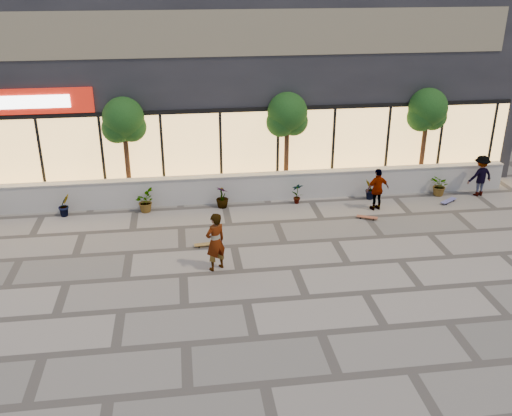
{
  "coord_description": "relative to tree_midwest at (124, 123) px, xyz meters",
  "views": [
    {
      "loc": [
        -1.5,
        -12.84,
        8.28
      ],
      "look_at": [
        0.7,
        3.21,
        1.3
      ],
      "focal_mm": 40.0,
      "sensor_mm": 36.0,
      "label": 1
    }
  ],
  "objects": [
    {
      "name": "retail_building",
      "position": [
        3.5,
        4.79,
        1.26
      ],
      "size": [
        24.0,
        9.17,
        8.5
      ],
      "color": "black",
      "rests_on": "ground"
    },
    {
      "name": "skater_right_far",
      "position": [
        13.3,
        -1.4,
        -2.19
      ],
      "size": [
        1.13,
        0.79,
        1.6
      ],
      "primitive_type": "imported",
      "rotation": [
        0.0,
        0.0,
        3.34
      ],
      "color": "maroon",
      "rests_on": "ground"
    },
    {
      "name": "shrub_g",
      "position": [
        11.8,
        -1.25,
        -2.58
      ],
      "size": [
        0.77,
        0.84,
        0.81
      ],
      "primitive_type": "imported",
      "rotation": [
        0.0,
        0.0,
        4.92
      ],
      "color": "#163B12",
      "rests_on": "ground"
    },
    {
      "name": "tree_mideast",
      "position": [
        6.0,
        0.0,
        0.0
      ],
      "size": [
        1.6,
        1.5,
        3.92
      ],
      "color": "#422717",
      "rests_on": "ground"
    },
    {
      "name": "skateboard_center",
      "position": [
        2.62,
        -4.33,
        -2.91
      ],
      "size": [
        0.77,
        0.27,
        0.09
      ],
      "rotation": [
        0.0,
        0.0,
        0.11
      ],
      "color": "brown",
      "rests_on": "ground"
    },
    {
      "name": "skater_center",
      "position": [
        2.84,
        -5.82,
        -2.1
      ],
      "size": [
        0.78,
        0.7,
        1.78
      ],
      "primitive_type": "imported",
      "rotation": [
        0.0,
        0.0,
        3.69
      ],
      "color": "white",
      "rests_on": "ground"
    },
    {
      "name": "shrub_b",
      "position": [
        -2.2,
        -1.25,
        -2.58
      ],
      "size": [
        0.57,
        0.57,
        0.81
      ],
      "primitive_type": "imported",
      "rotation": [
        0.0,
        0.0,
        0.82
      ],
      "color": "#163B12",
      "rests_on": "ground"
    },
    {
      "name": "tree_east",
      "position": [
        11.5,
        0.0,
        0.0
      ],
      "size": [
        1.6,
        1.5,
        3.92
      ],
      "color": "#422717",
      "rests_on": "ground"
    },
    {
      "name": "skater_right_near",
      "position": [
        8.94,
        -2.2,
        -2.21
      ],
      "size": [
        0.98,
        0.58,
        1.56
      ],
      "primitive_type": "imported",
      "rotation": [
        0.0,
        0.0,
        3.38
      ],
      "color": "silver",
      "rests_on": "ground"
    },
    {
      "name": "shrub_d",
      "position": [
        3.4,
        -1.25,
        -2.58
      ],
      "size": [
        0.64,
        0.64,
        0.81
      ],
      "primitive_type": "imported",
      "rotation": [
        0.0,
        0.0,
        2.46
      ],
      "color": "#163B12",
      "rests_on": "ground"
    },
    {
      "name": "shrub_f",
      "position": [
        9.0,
        -1.25,
        -2.58
      ],
      "size": [
        0.55,
        0.57,
        0.81
      ],
      "primitive_type": "imported",
      "rotation": [
        0.0,
        0.0,
        4.1
      ],
      "color": "#163B12",
      "rests_on": "ground"
    },
    {
      "name": "planter_wall",
      "position": [
        3.5,
        -0.7,
        -2.46
      ],
      "size": [
        22.0,
        0.42,
        1.04
      ],
      "color": "beige",
      "rests_on": "ground"
    },
    {
      "name": "shrub_e",
      "position": [
        6.2,
        -1.25,
        -2.58
      ],
      "size": [
        0.46,
        0.35,
        0.81
      ],
      "primitive_type": "imported",
      "rotation": [
        0.0,
        0.0,
        3.28
      ],
      "color": "#163B12",
      "rests_on": "ground"
    },
    {
      "name": "skateboard_right_near",
      "position": [
        8.35,
        -3.0,
        -2.91
      ],
      "size": [
        0.74,
        0.48,
        0.09
      ],
      "rotation": [
        0.0,
        0.0,
        -0.44
      ],
      "color": "brown",
      "rests_on": "ground"
    },
    {
      "name": "shrub_c",
      "position": [
        0.6,
        -1.25,
        -2.58
      ],
      "size": [
        0.68,
        0.77,
        0.81
      ],
      "primitive_type": "imported",
      "rotation": [
        0.0,
        0.0,
        1.64
      ],
      "color": "#163B12",
      "rests_on": "ground"
    },
    {
      "name": "skateboard_right_far",
      "position": [
        11.85,
        -1.97,
        -2.9
      ],
      "size": [
        0.79,
        0.61,
        0.1
      ],
      "rotation": [
        0.0,
        0.0,
        0.58
      ],
      "color": "#515395",
      "rests_on": "ground"
    },
    {
      "name": "ground",
      "position": [
        3.5,
        -7.7,
        -2.99
      ],
      "size": [
        80.0,
        80.0,
        0.0
      ],
      "primitive_type": "plane",
      "color": "gray",
      "rests_on": "ground"
    },
    {
      "name": "tree_midwest",
      "position": [
        0.0,
        0.0,
        0.0
      ],
      "size": [
        1.6,
        1.5,
        3.92
      ],
      "color": "#422717",
      "rests_on": "ground"
    }
  ]
}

